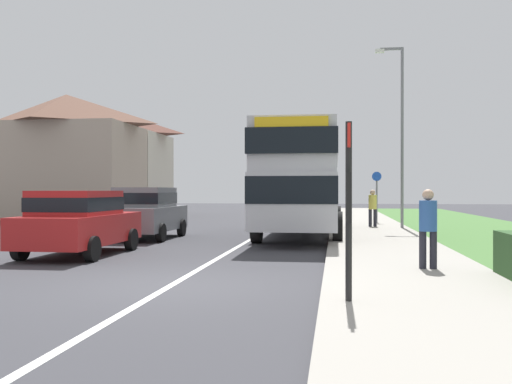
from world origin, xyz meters
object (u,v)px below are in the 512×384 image
Objects in this scene: parked_car_red at (79,220)px; pedestrian_at_stop at (428,225)px; double_decker_bus at (302,176)px; cycle_route_sign at (377,195)px; street_lamp_mid at (400,126)px; parked_car_grey at (147,211)px; bus_stop_sign at (349,198)px; pedestrian_walking_away at (373,206)px.

pedestrian_at_stop is at bearing -14.67° from parked_car_red.
cycle_route_sign is (3.11, 7.07, -0.71)m from double_decker_bus.
parked_car_red is at bearing -131.29° from street_lamp_mid.
double_decker_bus is at bearing 108.53° from pedestrian_at_stop.
parked_car_grey is 1.56× the size of cycle_route_sign.
street_lamp_mid reaches higher than bus_stop_sign.
double_decker_bus is 6.03× the size of pedestrian_walking_away.
double_decker_bus is 5.03m from pedestrian_walking_away.
double_decker_bus is 7.76m from cycle_route_sign.
pedestrian_at_stop is at bearing -93.68° from street_lamp_mid.
pedestrian_walking_away is at bearing 53.59° from parked_car_red.
street_lamp_mid reaches higher than parked_car_grey.
double_decker_bus is 5.58m from parked_car_grey.
pedestrian_at_stop is 15.97m from cycle_route_sign.
pedestrian_walking_away is 3.07m from cycle_route_sign.
parked_car_grey is 0.52× the size of street_lamp_mid.
pedestrian_at_stop is at bearing 65.23° from bus_stop_sign.
parked_car_grey is 1.51× the size of bus_stop_sign.
double_decker_bus is 6.03× the size of pedestrian_at_stop.
bus_stop_sign reaches higher than parked_car_grey.
street_lamp_mid is at bearing -79.37° from cycle_route_sign.
pedestrian_walking_away is 0.66× the size of cycle_route_sign.
pedestrian_at_stop is 0.66× the size of cycle_route_sign.
parked_car_grey reaches higher than pedestrian_walking_away.
cycle_route_sign is (1.74, 19.44, -0.11)m from bus_stop_sign.
parked_car_red is 2.44× the size of pedestrian_walking_away.
bus_stop_sign is at bearing -83.67° from double_decker_bus.
pedestrian_at_stop is 12.87m from street_lamp_mid.
cycle_route_sign is 0.34× the size of street_lamp_mid.
bus_stop_sign is (6.61, -5.63, 0.64)m from parked_car_red.
bus_stop_sign reaches higher than pedestrian_walking_away.
street_lamp_mid is at bearing 48.71° from parked_car_red.
parked_car_grey is at bearing 89.02° from parked_car_red.
double_decker_bus is 5.60m from street_lamp_mid.
pedestrian_walking_away is 16.50m from bus_stop_sign.
parked_car_red is (-5.23, -6.74, -1.24)m from double_decker_bus.
street_lamp_mid is at bearing 86.32° from pedestrian_at_stop.
parked_car_grey reaches higher than parked_car_red.
pedestrian_at_stop is 0.64× the size of bus_stop_sign.
parked_car_grey is 2.35× the size of pedestrian_at_stop.
double_decker_bus is 2.56× the size of parked_car_grey.
pedestrian_at_stop is (8.13, -7.10, 0.03)m from parked_car_grey.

